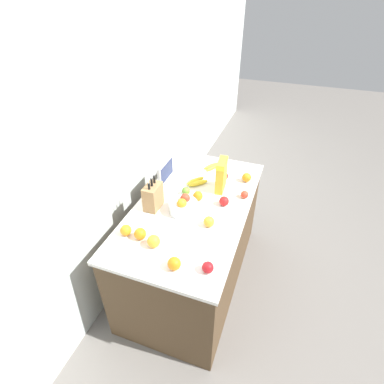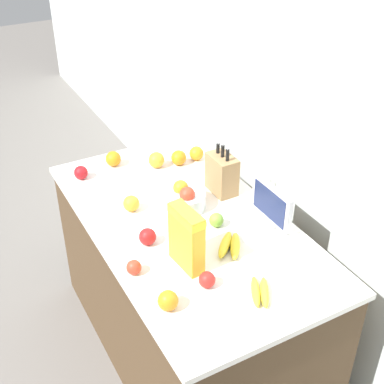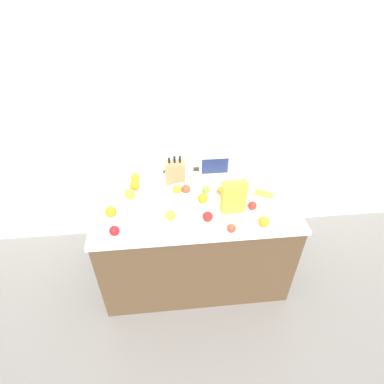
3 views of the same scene
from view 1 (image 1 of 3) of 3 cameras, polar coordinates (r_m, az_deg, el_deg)
name	(u,v)px [view 1 (image 1 of 3)]	position (r m, az deg, el deg)	size (l,w,h in m)	color
ground_plane	(193,274)	(3.06, 0.21, -15.42)	(14.00, 14.00, 0.00)	slate
wall_back	(116,145)	(2.47, -14.32, 8.67)	(9.00, 0.06, 2.60)	silver
counter	(193,243)	(2.73, 0.23, -9.60)	(1.62, 0.88, 0.88)	#4C3823
knife_block	(153,196)	(2.36, -7.44, -0.84)	(0.17, 0.11, 0.31)	#937047
small_monitor	(166,171)	(2.63, -5.02, 3.92)	(0.28, 0.03, 0.21)	#B7B7BC
cereal_box	(221,174)	(2.53, 5.62, 3.46)	(0.19, 0.08, 0.28)	gold
fruit_bowl	(183,206)	(2.33, -1.65, -2.67)	(0.22, 0.22, 0.14)	silver
banana_bunch_left	(212,167)	(2.89, 3.83, 4.85)	(0.19, 0.15, 0.03)	yellow
banana_bunch_right	(197,182)	(2.65, 0.89, 1.94)	(0.20, 0.19, 0.04)	yellow
apple_leftmost	(245,195)	(2.52, 9.98, -0.48)	(0.06, 0.06, 0.06)	red
apple_rightmost	(186,191)	(2.52, -1.16, 0.22)	(0.07, 0.07, 0.07)	#6B9E33
apple_rear	(224,176)	(2.73, 6.19, 3.06)	(0.07, 0.07, 0.07)	red
apple_near_bananas	(208,267)	(1.91, 3.03, -14.15)	(0.08, 0.08, 0.08)	#A31419
apple_by_knife_block	(224,201)	(2.41, 6.13, -1.75)	(0.08, 0.08, 0.08)	red
orange_near_bowl	(209,222)	(2.21, 3.25, -5.66)	(0.08, 0.08, 0.08)	orange
orange_mid_right	(174,264)	(1.93, -3.41, -13.46)	(0.09, 0.09, 0.09)	orange
orange_back_center	(154,241)	(2.07, -7.31, -9.29)	(0.09, 0.09, 0.09)	orange
orange_mid_left	(140,234)	(2.14, -9.85, -7.85)	(0.09, 0.09, 0.09)	orange
orange_front_left	(247,177)	(2.72, 10.36, 2.75)	(0.08, 0.08, 0.08)	orange
orange_front_center	(126,230)	(2.19, -12.49, -7.11)	(0.08, 0.08, 0.08)	orange
orange_by_cereal	(198,196)	(2.45, 1.12, -0.77)	(0.08, 0.08, 0.08)	orange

